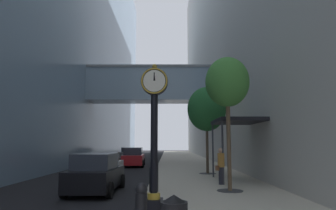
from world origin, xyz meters
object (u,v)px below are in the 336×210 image
object	(u,v)px
car_black_near	(97,174)
car_white_far	(105,165)
bollard_third	(153,183)
street_clock	(155,128)
street_tree_mid_near	(207,109)
car_grey_mid	(130,153)
car_red_trailing	(134,157)
street_tree_near	(228,83)
pedestrian_walking	(222,165)
bollard_fourth	(156,176)

from	to	relation	value
car_black_near	car_white_far	size ratio (longest dim) A/B	0.97
bollard_third	car_white_far	xyz separation A→B (m)	(-3.50, 8.41, -0.02)
street_clock	car_white_far	size ratio (longest dim) A/B	1.07
car_black_near	car_white_far	bearing A→B (deg)	98.79
street_tree_mid_near	car_grey_mid	size ratio (longest dim) A/B	1.41
car_white_far	car_red_trailing	xyz separation A→B (m)	(0.84, 8.79, 0.07)
street_tree_near	car_white_far	xyz separation A→B (m)	(-6.64, 6.09, -4.01)
street_clock	pedestrian_walking	bearing A→B (deg)	61.87
street_tree_near	car_black_near	bearing A→B (deg)	176.39
car_black_near	car_grey_mid	world-z (taller)	car_black_near
street_tree_near	car_grey_mid	distance (m)	28.28
street_clock	bollard_fourth	distance (m)	4.08
street_tree_near	car_black_near	size ratio (longest dim) A/B	1.43
car_black_near	bollard_third	bearing A→B (deg)	-45.75
car_black_near	car_red_trailing	xyz separation A→B (m)	(-0.04, 14.52, 0.02)
street_tree_near	car_white_far	bearing A→B (deg)	137.47
street_tree_mid_near	car_red_trailing	size ratio (longest dim) A/B	1.28
bollard_third	car_red_trailing	bearing A→B (deg)	98.77
car_white_far	street_tree_near	bearing A→B (deg)	-42.53
car_grey_mid	bollard_fourth	bearing A→B (deg)	-80.28
bollard_third	street_clock	bearing A→B (deg)	-85.71
street_tree_mid_near	car_grey_mid	world-z (taller)	street_tree_mid_near
bollard_fourth	street_tree_mid_near	distance (m)	8.61
car_red_trailing	street_clock	bearing A→B (deg)	-81.56
pedestrian_walking	car_white_far	distance (m)	7.83
bollard_fourth	car_red_trailing	size ratio (longest dim) A/B	0.27
street_tree_near	car_red_trailing	xyz separation A→B (m)	(-5.80, 14.89, -3.93)
pedestrian_walking	car_red_trailing	distance (m)	14.18
street_tree_mid_near	car_black_near	size ratio (longest dim) A/B	1.43
pedestrian_walking	street_tree_mid_near	bearing A→B (deg)	89.84
car_red_trailing	car_grey_mid	bearing A→B (deg)	99.28
street_tree_mid_near	bollard_fourth	bearing A→B (deg)	-113.74
street_clock	bollard_fourth	bearing A→B (deg)	91.65
street_clock	bollard_third	size ratio (longest dim) A/B	3.65
car_grey_mid	car_white_far	bearing A→B (deg)	-86.92
bollard_fourth	street_tree_mid_near	size ratio (longest dim) A/B	0.21
bollard_fourth	street_tree_near	size ratio (longest dim) A/B	0.21
bollard_fourth	car_grey_mid	distance (m)	27.35
car_white_far	car_red_trailing	distance (m)	8.84
street_clock	street_tree_mid_near	bearing A→B (deg)	74.28
bollard_third	car_black_near	distance (m)	3.74
bollard_third	car_red_trailing	world-z (taller)	car_red_trailing
bollard_third	car_grey_mid	world-z (taller)	car_grey_mid
street_tree_mid_near	car_white_far	bearing A→B (deg)	-171.51
pedestrian_walking	car_black_near	world-z (taller)	pedestrian_walking
car_black_near	car_grey_mid	xyz separation A→B (m)	(-2.00, 26.53, -0.06)
bollard_fourth	car_white_far	distance (m)	7.08
street_clock	bollard_third	world-z (taller)	street_clock
car_black_near	car_grey_mid	bearing A→B (deg)	94.32
bollard_fourth	car_black_near	xyz separation A→B (m)	(-2.61, 0.43, 0.04)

